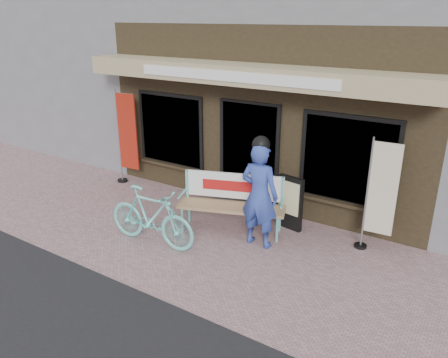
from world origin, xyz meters
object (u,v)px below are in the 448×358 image
Objects in this scene: person at (259,193)px; bicycle at (151,217)px; bench at (232,198)px; nobori_red at (126,137)px; nobori_cream at (379,195)px; menu_stand at (290,202)px.

bicycle is at bearing -148.89° from person.
bench is 1.15× the size of bicycle.
bench is at bearing -39.04° from bicycle.
bicycle is at bearing -44.89° from nobori_red.
menu_stand is (-1.55, -0.02, -0.49)m from nobori_cream.
menu_stand is (4.18, -0.11, -0.61)m from nobori_red.
nobori_red is at bearing 175.45° from nobori_cream.
bicycle is (-1.56, -0.99, -0.44)m from person.
menu_stand is (0.88, 0.60, -0.10)m from bench.
menu_stand is at bearing 177.03° from nobori_cream.
nobori_red is at bearing 165.24° from person.
nobori_red reaches higher than person.
person reaches higher than menu_stand.
nobori_red is 5.73m from nobori_cream.
bicycle is 1.70× the size of menu_stand.
bench reaches higher than bicycle.
bicycle is 2.54m from menu_stand.
bicycle is 3.17m from nobori_red.
nobori_red is (-3.99, 0.96, 0.18)m from person.
nobori_cream is at bearing 11.43° from menu_stand.
person reaches higher than bicycle.
menu_stand is at bearing -47.38° from bicycle.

